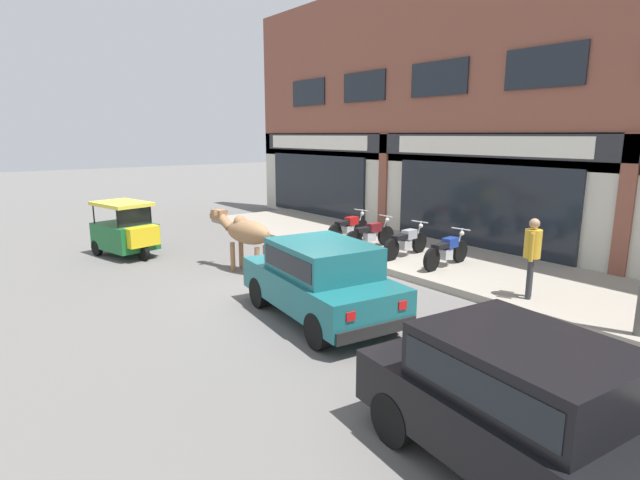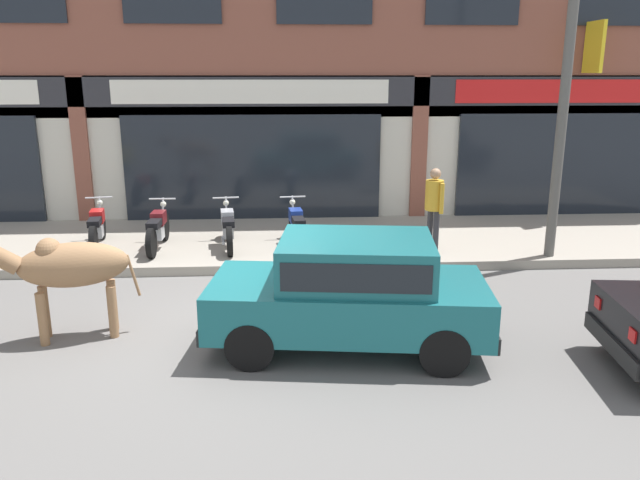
# 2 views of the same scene
# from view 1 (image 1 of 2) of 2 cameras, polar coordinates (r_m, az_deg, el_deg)

# --- Properties ---
(ground_plane) EXTENTS (90.00, 90.00, 0.00)m
(ground_plane) POSITION_cam_1_polar(r_m,az_deg,el_deg) (11.01, -1.11, -5.77)
(ground_plane) COLOR #605E5B
(sidewalk) EXTENTS (19.00, 3.79, 0.17)m
(sidewalk) POSITION_cam_1_polar(r_m,az_deg,el_deg) (13.72, 12.76, -2.11)
(sidewalk) COLOR gray
(sidewalk) RESTS_ON ground
(shop_building) EXTENTS (23.00, 1.40, 8.29)m
(shop_building) POSITION_cam_1_polar(r_m,az_deg,el_deg) (15.06, 18.87, 13.52)
(shop_building) COLOR brown
(shop_building) RESTS_ON ground
(cow) EXTENTS (2.11, 0.89, 1.61)m
(cow) POSITION_cam_1_polar(r_m,az_deg,el_deg) (12.38, -8.53, 0.90)
(cow) COLOR #936B47
(cow) RESTS_ON ground
(car_0) EXTENTS (3.75, 2.03, 1.46)m
(car_0) POSITION_cam_1_polar(r_m,az_deg,el_deg) (9.12, 0.10, -4.20)
(car_0) COLOR black
(car_0) RESTS_ON ground
(car_1) EXTENTS (3.74, 1.98, 1.46)m
(car_1) POSITION_cam_1_polar(r_m,az_deg,el_deg) (5.43, 22.60, -16.92)
(car_1) COLOR black
(car_1) RESTS_ON ground
(auto_rickshaw) EXTENTS (2.12, 1.51, 1.52)m
(auto_rickshaw) POSITION_cam_1_polar(r_m,az_deg,el_deg) (14.93, -21.26, 0.76)
(auto_rickshaw) COLOR black
(auto_rickshaw) RESTS_ON ground
(motorcycle_0) EXTENTS (0.54, 1.80, 0.88)m
(motorcycle_0) POSITION_cam_1_polar(r_m,az_deg,el_deg) (15.33, 3.28, 1.44)
(motorcycle_0) COLOR black
(motorcycle_0) RESTS_ON sidewalk
(motorcycle_1) EXTENTS (0.52, 1.81, 0.88)m
(motorcycle_1) POSITION_cam_1_polar(r_m,az_deg,el_deg) (14.31, 5.76, 0.64)
(motorcycle_1) COLOR black
(motorcycle_1) RESTS_ON sidewalk
(motorcycle_2) EXTENTS (0.52, 1.81, 0.88)m
(motorcycle_2) POSITION_cam_1_polar(r_m,az_deg,el_deg) (13.42, 9.80, -0.23)
(motorcycle_2) COLOR black
(motorcycle_2) RESTS_ON sidewalk
(motorcycle_3) EXTENTS (0.52, 1.81, 0.88)m
(motorcycle_3) POSITION_cam_1_polar(r_m,az_deg,el_deg) (12.59, 14.27, -1.24)
(motorcycle_3) COLOR black
(motorcycle_3) RESTS_ON sidewalk
(pedestrian) EXTENTS (0.32, 0.46, 1.60)m
(pedestrian) POSITION_cam_1_polar(r_m,az_deg,el_deg) (10.57, 23.09, -1.01)
(pedestrian) COLOR #2D2D33
(pedestrian) RESTS_ON sidewalk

